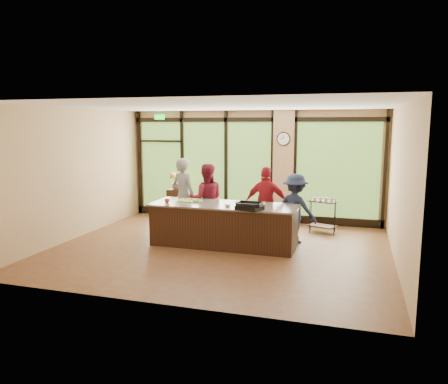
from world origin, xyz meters
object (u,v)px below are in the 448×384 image
Objects in this scene: cook_left at (184,196)px; bar_cart at (323,211)px; island_base at (224,226)px; cook_right at (295,209)px; roasting_pan at (250,208)px; flower_stand at (177,205)px.

bar_cart is (3.23, 1.01, -0.39)m from cook_left.
bar_cart is at bearing 42.40° from island_base.
cook_right is 1.25m from bar_cart.
roasting_pan reaches higher than bar_cart.
island_base is at bearing 170.53° from cook_left.
cook_right is at bearing -94.82° from bar_cart.
cook_left is 2.30m from roasting_pan.
island_base is 3.58× the size of flower_stand.
island_base is 6.41× the size of roasting_pan.
cook_left is 2.71m from cook_right.
cook_left is at bearing -59.48° from flower_stand.
cook_left is 2.12× the size of flower_stand.
flower_stand is at bearing -0.77° from cook_right.
island_base is 2.67m from bar_cart.
cook_right is (2.71, -0.09, -0.14)m from cook_left.
roasting_pan is at bearing 169.98° from cook_left.
island_base is at bearing 165.97° from roasting_pan.
flower_stand is at bearing -163.65° from bar_cart.
island_base is at bearing 46.85° from cook_right.
cook_right is 1.40m from roasting_pan.
bar_cart is (3.97, -0.29, 0.09)m from flower_stand.
island_base is at bearing -45.42° from flower_stand.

